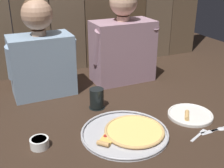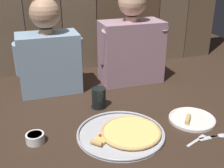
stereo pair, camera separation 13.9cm
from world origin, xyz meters
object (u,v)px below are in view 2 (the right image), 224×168
pizza_tray (124,133)px  drinking_glass (99,98)px  diner_right (131,41)px  diner_left (48,51)px  dipping_bowl (35,138)px  dinner_plate (192,119)px

pizza_tray → drinking_glass: drinking_glass is taller
diner_right → pizza_tray: bearing=-113.8°
diner_left → diner_right: (0.52, -0.00, 0.01)m
dipping_bowl → diner_left: diner_left is taller
drinking_glass → diner_right: (0.30, 0.30, 0.21)m
drinking_glass → diner_right: size_ratio=0.18×
pizza_tray → dinner_plate: size_ratio=1.76×
dipping_bowl → diner_left: (0.14, 0.54, 0.23)m
diner_right → dinner_plate: bearing=-80.6°
dinner_plate → dipping_bowl: bearing=176.0°
drinking_glass → dipping_bowl: drinking_glass is taller
pizza_tray → dipping_bowl: size_ratio=5.01×
pizza_tray → dinner_plate: dinner_plate is taller
drinking_glass → diner_right: diner_right is taller
dinner_plate → diner_left: bearing=136.4°
diner_left → drinking_glass: bearing=-54.1°
pizza_tray → drinking_glass: 0.31m
dipping_bowl → diner_right: (0.66, 0.54, 0.24)m
pizza_tray → drinking_glass: bearing=96.9°
dinner_plate → dipping_bowl: size_ratio=2.85×
dinner_plate → dipping_bowl: 0.76m
dipping_bowl → diner_left: bearing=75.6°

